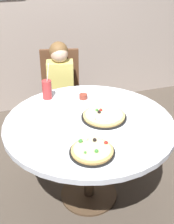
% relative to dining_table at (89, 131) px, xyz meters
% --- Properties ---
extents(ground_plane, '(8.00, 8.00, 0.00)m').
position_rel_dining_table_xyz_m(ground_plane, '(0.00, 0.00, -0.66)').
color(ground_plane, '#4C4238').
extents(dining_table, '(1.26, 1.26, 0.75)m').
position_rel_dining_table_xyz_m(dining_table, '(0.00, 0.00, 0.00)').
color(dining_table, silver).
rests_on(dining_table, ground_plane).
extents(chair_wooden, '(0.48, 0.48, 0.95)m').
position_rel_dining_table_xyz_m(chair_wooden, '(0.02, 1.03, -0.13)').
color(chair_wooden, brown).
rests_on(chair_wooden, ground_plane).
extents(diner_child, '(0.33, 0.43, 1.08)m').
position_rel_dining_table_xyz_m(diner_child, '(-0.02, 0.85, -0.17)').
color(diner_child, '#3F4766').
rests_on(diner_child, ground_plane).
extents(pizza_veggie, '(0.34, 0.34, 0.05)m').
position_rel_dining_table_xyz_m(pizza_veggie, '(0.12, 0.01, 0.11)').
color(pizza_veggie, black).
rests_on(pizza_veggie, dining_table).
extents(pizza_cheese, '(0.29, 0.29, 0.05)m').
position_rel_dining_table_xyz_m(pizza_cheese, '(-0.10, -0.37, 0.11)').
color(pizza_cheese, black).
rests_on(pizza_cheese, dining_table).
extents(soda_cup, '(0.08, 0.08, 0.31)m').
position_rel_dining_table_xyz_m(soda_cup, '(-0.22, 0.46, 0.17)').
color(soda_cup, '#B73333').
rests_on(soda_cup, dining_table).
extents(sauce_bowl, '(0.07, 0.07, 0.04)m').
position_rel_dining_table_xyz_m(sauce_bowl, '(0.07, 0.36, 0.11)').
color(sauce_bowl, brown).
rests_on(sauce_bowl, dining_table).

